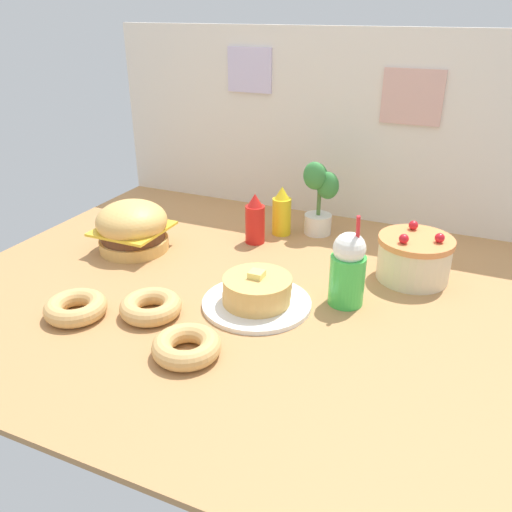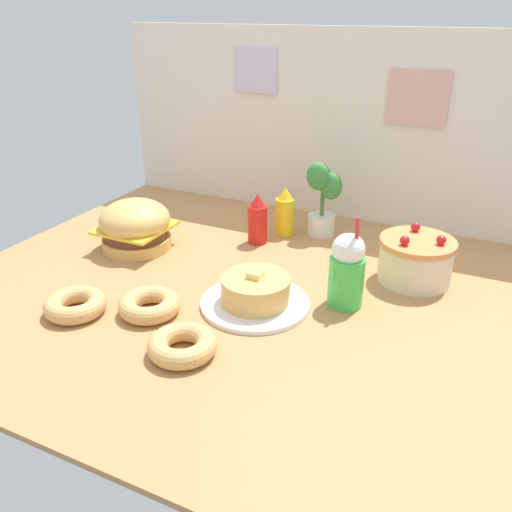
{
  "view_description": "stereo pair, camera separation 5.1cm",
  "coord_description": "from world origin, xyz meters",
  "px_view_note": "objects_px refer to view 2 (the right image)",
  "views": [
    {
      "loc": [
        0.73,
        -1.52,
        0.93
      ],
      "look_at": [
        0.03,
        0.07,
        0.11
      ],
      "focal_mm": 37.18,
      "sensor_mm": 36.0,
      "label": 1
    },
    {
      "loc": [
        0.78,
        -1.49,
        0.93
      ],
      "look_at": [
        0.03,
        0.07,
        0.11
      ],
      "focal_mm": 37.18,
      "sensor_mm": 36.0,
      "label": 2
    }
  ],
  "objects_px": {
    "potted_plant": "(322,196)",
    "burger": "(135,226)",
    "ketchup_bottle": "(258,220)",
    "cream_soda_cup": "(347,270)",
    "donut_vanilla": "(182,345)",
    "donut_chocolate": "(149,305)",
    "pancake_stack": "(255,294)",
    "mustard_bottle": "(285,213)",
    "donut_pink_glaze": "(75,304)",
    "layer_cake": "(416,260)"
  },
  "relations": [
    {
      "from": "donut_chocolate",
      "to": "layer_cake",
      "type": "bearing_deg",
      "value": 39.63
    },
    {
      "from": "pancake_stack",
      "to": "mustard_bottle",
      "type": "relative_size",
      "value": 1.7
    },
    {
      "from": "cream_soda_cup",
      "to": "burger",
      "type": "bearing_deg",
      "value": 175.56
    },
    {
      "from": "mustard_bottle",
      "to": "donut_chocolate",
      "type": "bearing_deg",
      "value": -99.73
    },
    {
      "from": "cream_soda_cup",
      "to": "donut_pink_glaze",
      "type": "bearing_deg",
      "value": -150.62
    },
    {
      "from": "mustard_bottle",
      "to": "potted_plant",
      "type": "relative_size",
      "value": 0.66
    },
    {
      "from": "layer_cake",
      "to": "donut_pink_glaze",
      "type": "bearing_deg",
      "value": -143.24
    },
    {
      "from": "pancake_stack",
      "to": "burger",
      "type": "bearing_deg",
      "value": 161.91
    },
    {
      "from": "layer_cake",
      "to": "ketchup_bottle",
      "type": "bearing_deg",
      "value": 174.37
    },
    {
      "from": "ketchup_bottle",
      "to": "potted_plant",
      "type": "relative_size",
      "value": 0.66
    },
    {
      "from": "cream_soda_cup",
      "to": "potted_plant",
      "type": "bearing_deg",
      "value": 117.04
    },
    {
      "from": "ketchup_bottle",
      "to": "cream_soda_cup",
      "type": "relative_size",
      "value": 0.67
    },
    {
      "from": "potted_plant",
      "to": "burger",
      "type": "bearing_deg",
      "value": -143.65
    },
    {
      "from": "cream_soda_cup",
      "to": "donut_vanilla",
      "type": "height_order",
      "value": "cream_soda_cup"
    },
    {
      "from": "layer_cake",
      "to": "cream_soda_cup",
      "type": "xyz_separation_m",
      "value": [
        -0.18,
        -0.28,
        0.04
      ]
    },
    {
      "from": "ketchup_bottle",
      "to": "donut_pink_glaze",
      "type": "height_order",
      "value": "ketchup_bottle"
    },
    {
      "from": "layer_cake",
      "to": "mustard_bottle",
      "type": "xyz_separation_m",
      "value": [
        -0.61,
        0.2,
        0.02
      ]
    },
    {
      "from": "donut_chocolate",
      "to": "potted_plant",
      "type": "height_order",
      "value": "potted_plant"
    },
    {
      "from": "donut_chocolate",
      "to": "ketchup_bottle",
      "type": "bearing_deg",
      "value": 84.06
    },
    {
      "from": "mustard_bottle",
      "to": "donut_vanilla",
      "type": "bearing_deg",
      "value": -85.08
    },
    {
      "from": "cream_soda_cup",
      "to": "donut_vanilla",
      "type": "bearing_deg",
      "value": -125.27
    },
    {
      "from": "potted_plant",
      "to": "donut_pink_glaze",
      "type": "bearing_deg",
      "value": -117.12
    },
    {
      "from": "burger",
      "to": "donut_vanilla",
      "type": "distance_m",
      "value": 0.81
    },
    {
      "from": "mustard_bottle",
      "to": "ketchup_bottle",
      "type": "bearing_deg",
      "value": -117.21
    },
    {
      "from": "pancake_stack",
      "to": "mustard_bottle",
      "type": "xyz_separation_m",
      "value": [
        -0.16,
        0.62,
        0.06
      ]
    },
    {
      "from": "layer_cake",
      "to": "cream_soda_cup",
      "type": "relative_size",
      "value": 0.83
    },
    {
      "from": "burger",
      "to": "pancake_stack",
      "type": "distance_m",
      "value": 0.69
    },
    {
      "from": "pancake_stack",
      "to": "donut_chocolate",
      "type": "relative_size",
      "value": 1.83
    },
    {
      "from": "pancake_stack",
      "to": "ketchup_bottle",
      "type": "height_order",
      "value": "ketchup_bottle"
    },
    {
      "from": "burger",
      "to": "donut_chocolate",
      "type": "relative_size",
      "value": 1.43
    },
    {
      "from": "ketchup_bottle",
      "to": "donut_vanilla",
      "type": "xyz_separation_m",
      "value": [
        0.15,
        -0.83,
        -0.07
      ]
    },
    {
      "from": "burger",
      "to": "layer_cake",
      "type": "xyz_separation_m",
      "value": [
        1.11,
        0.21,
        -0.02
      ]
    },
    {
      "from": "burger",
      "to": "donut_pink_glaze",
      "type": "bearing_deg",
      "value": -74.87
    },
    {
      "from": "burger",
      "to": "donut_pink_glaze",
      "type": "relative_size",
      "value": 1.43
    },
    {
      "from": "ketchup_bottle",
      "to": "donut_chocolate",
      "type": "bearing_deg",
      "value": -95.94
    },
    {
      "from": "cream_soda_cup",
      "to": "donut_chocolate",
      "type": "distance_m",
      "value": 0.67
    },
    {
      "from": "donut_vanilla",
      "to": "potted_plant",
      "type": "bearing_deg",
      "value": 86.52
    },
    {
      "from": "pancake_stack",
      "to": "potted_plant",
      "type": "xyz_separation_m",
      "value": [
        -0.01,
        0.69,
        0.13
      ]
    },
    {
      "from": "cream_soda_cup",
      "to": "donut_vanilla",
      "type": "distance_m",
      "value": 0.6
    },
    {
      "from": "donut_pink_glaze",
      "to": "donut_chocolate",
      "type": "height_order",
      "value": "same"
    },
    {
      "from": "pancake_stack",
      "to": "cream_soda_cup",
      "type": "relative_size",
      "value": 1.13
    },
    {
      "from": "burger",
      "to": "ketchup_bottle",
      "type": "distance_m",
      "value": 0.51
    },
    {
      "from": "potted_plant",
      "to": "cream_soda_cup",
      "type": "bearing_deg",
      "value": -62.96
    },
    {
      "from": "ketchup_bottle",
      "to": "potted_plant",
      "type": "xyz_separation_m",
      "value": [
        0.22,
        0.2,
        0.08
      ]
    },
    {
      "from": "pancake_stack",
      "to": "potted_plant",
      "type": "distance_m",
      "value": 0.71
    },
    {
      "from": "burger",
      "to": "donut_chocolate",
      "type": "xyz_separation_m",
      "value": [
        0.36,
        -0.41,
        -0.07
      ]
    },
    {
      "from": "layer_cake",
      "to": "donut_chocolate",
      "type": "bearing_deg",
      "value": -140.37
    },
    {
      "from": "layer_cake",
      "to": "ketchup_bottle",
      "type": "height_order",
      "value": "ketchup_bottle"
    },
    {
      "from": "donut_vanilla",
      "to": "ketchup_bottle",
      "type": "bearing_deg",
      "value": 100.38
    },
    {
      "from": "burger",
      "to": "donut_pink_glaze",
      "type": "distance_m",
      "value": 0.54
    }
  ]
}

